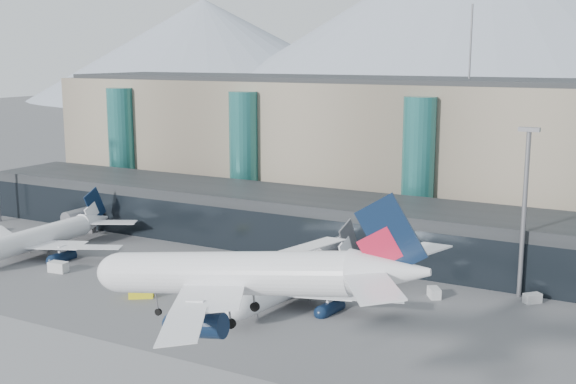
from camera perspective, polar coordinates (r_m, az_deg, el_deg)
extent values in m
plane|color=#515154|center=(85.45, -10.01, -14.26)|extent=(900.00, 900.00, 0.00)
cube|color=black|center=(131.49, 5.82, -2.85)|extent=(170.00, 18.00, 10.00)
cube|color=black|center=(123.82, 4.21, -4.16)|extent=(170.00, 0.40, 8.00)
cylinder|color=slate|center=(152.58, -15.30, -1.57)|extent=(2.80, 14.00, 2.80)
cube|color=slate|center=(153.24, -15.25, -2.67)|extent=(1.20, 1.20, 2.40)
cylinder|color=slate|center=(121.92, 3.80, -4.30)|extent=(2.80, 14.00, 2.80)
cube|color=slate|center=(122.74, 3.79, -5.65)|extent=(1.20, 1.20, 2.40)
cube|color=gray|center=(168.58, 2.26, 3.69)|extent=(130.00, 30.00, 30.00)
cube|color=black|center=(167.35, 2.30, 8.96)|extent=(123.50, 28.00, 1.00)
cylinder|color=#276D6B|center=(180.57, -13.00, 3.58)|extent=(6.40, 6.40, 28.00)
cylinder|color=#276D6B|center=(159.68, -3.52, 2.91)|extent=(6.40, 6.40, 28.00)
cylinder|color=#276D6B|center=(142.75, 10.24, 1.81)|extent=(6.40, 6.40, 28.00)
cylinder|color=slate|center=(155.00, 14.24, 11.26)|extent=(0.40, 0.40, 16.00)
cone|color=gray|center=(537.67, -6.66, 10.95)|extent=(320.00, 320.00, 75.00)
cone|color=gray|center=(453.69, 15.00, 12.90)|extent=(400.00, 400.00, 110.00)
cylinder|color=slate|center=(112.15, 18.14, -1.80)|extent=(0.70, 0.70, 25.00)
cube|color=slate|center=(110.18, 18.53, 4.71)|extent=(3.00, 1.20, 0.60)
cylinder|color=silver|center=(64.47, -3.24, -5.40)|extent=(23.80, 5.77, 3.90)
ellipsoid|color=silver|center=(70.47, -11.82, -4.21)|extent=(5.76, 4.33, 3.90)
cone|color=silver|center=(59.31, 9.98, -6.82)|extent=(7.02, 4.43, 3.90)
cube|color=silver|center=(56.86, -5.63, -8.38)|extent=(13.28, 17.46, 0.20)
cylinder|color=#0B1A32|center=(59.81, -5.76, -9.42)|extent=(4.87, 2.52, 2.15)
cube|color=silver|center=(54.91, 8.77, -8.02)|extent=(7.55, 9.19, 0.16)
cube|color=silver|center=(71.30, 1.07, -4.33)|extent=(11.24, 17.77, 0.20)
cylinder|color=#0B1A32|center=(70.60, -0.59, -6.17)|extent=(4.87, 2.52, 2.15)
cube|color=silver|center=(63.65, 11.03, -5.44)|extent=(6.57, 9.37, 0.16)
cube|color=#0B1A32|center=(58.37, 10.40, -3.93)|extent=(5.83, 0.70, 6.87)
cube|color=#B71632|center=(58.91, 9.41, -4.94)|extent=(3.91, 0.58, 3.76)
cylinder|color=slate|center=(69.22, -9.35, -6.58)|extent=(0.16, 0.16, 3.12)
cylinder|color=black|center=(69.64, -9.31, -7.65)|extent=(0.71, 0.30, 0.69)
cylinder|color=black|center=(63.28, -3.36, -9.45)|extent=(0.92, 0.42, 0.89)
cylinder|color=black|center=(67.23, -1.51, -8.19)|extent=(0.92, 0.42, 0.89)
cylinder|color=silver|center=(139.27, -18.83, -2.84)|extent=(4.04, 24.09, 3.99)
cone|color=silver|center=(149.83, -14.51, -1.58)|extent=(4.00, 6.89, 3.99)
cube|color=silver|center=(134.54, -15.77, -3.42)|extent=(18.06, 12.60, 0.20)
cylinder|color=#0B1A32|center=(135.52, -16.76, -4.26)|extent=(2.20, 4.82, 2.20)
cube|color=silver|center=(146.60, -13.13, -1.71)|extent=(9.51, 7.25, 0.16)
cube|color=silver|center=(146.82, -20.61, -2.53)|extent=(18.07, 12.55, 0.20)
cylinder|color=#0B1A32|center=(144.89, -20.43, -3.52)|extent=(2.20, 4.82, 2.20)
cube|color=silver|center=(153.06, -15.83, -1.31)|extent=(9.52, 7.23, 0.16)
cube|color=#0B1A32|center=(149.44, -14.47, -0.36)|extent=(0.25, 5.96, 7.03)
cube|color=silver|center=(148.93, -14.72, -0.88)|extent=(0.29, 3.99, 3.84)
cylinder|color=slate|center=(134.54, -21.39, -4.62)|extent=(0.16, 0.16, 3.19)
cylinder|color=black|center=(134.90, -21.35, -5.20)|extent=(0.25, 0.71, 0.71)
cylinder|color=black|center=(139.21, -17.74, -4.48)|extent=(0.36, 0.91, 0.91)
cylinder|color=black|center=(142.62, -19.08, -4.20)|extent=(0.36, 0.91, 0.91)
cylinder|color=silver|center=(107.35, 1.03, -6.31)|extent=(7.03, 23.81, 3.89)
ellipsoid|color=silver|center=(98.45, -2.96, -7.93)|extent=(4.59, 5.93, 3.89)
cone|color=silver|center=(119.46, 5.23, -4.47)|extent=(4.76, 7.18, 3.89)
cube|color=silver|center=(104.53, 5.35, -7.21)|extent=(17.72, 10.43, 0.19)
cylinder|color=#0B1A32|center=(105.07, 4.00, -8.23)|extent=(2.76, 4.94, 2.14)
cube|color=silver|center=(117.15, 7.21, -4.73)|extent=(9.35, 6.17, 0.16)
cube|color=silver|center=(113.63, -1.95, -5.68)|extent=(17.20, 13.88, 0.19)
cylinder|color=#0B1A32|center=(112.02, -1.56, -6.99)|extent=(2.76, 4.94, 2.14)
cube|color=silver|center=(121.80, 3.34, -4.05)|extent=(9.04, 7.82, 0.16)
cube|color=slate|center=(118.95, 5.34, -2.99)|extent=(1.02, 5.79, 6.85)
cube|color=silver|center=(118.40, 5.08, -3.64)|extent=(0.79, 3.89, 3.75)
cylinder|color=slate|center=(101.88, -1.68, -8.77)|extent=(0.16, 0.16, 3.11)
cylinder|color=black|center=(102.35, -1.67, -9.49)|extent=(0.34, 0.72, 0.69)
cylinder|color=black|center=(108.09, 2.36, -8.37)|extent=(0.46, 0.93, 0.89)
cylinder|color=black|center=(110.62, 0.33, -7.91)|extent=(0.46, 0.93, 0.89)
cube|color=silver|center=(127.56, -17.70, -5.67)|extent=(3.31, 2.12, 1.75)
cube|color=yellow|center=(127.69, -9.98, -5.38)|extent=(1.48, 2.36, 1.35)
cube|color=#4A4A4F|center=(108.59, -1.12, -8.02)|extent=(3.36, 2.01, 1.78)
cube|color=silver|center=(112.97, 18.75, -7.95)|extent=(2.72, 2.76, 1.44)
cube|color=silver|center=(111.49, 11.47, -7.81)|extent=(2.71, 3.02, 1.53)
cube|color=yellow|center=(111.58, -11.53, -7.67)|extent=(4.05, 3.60, 1.99)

